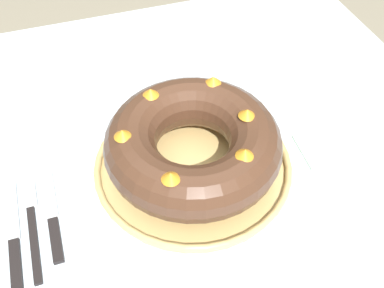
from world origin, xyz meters
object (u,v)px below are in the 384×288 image
at_px(serving_dish, 192,165).
at_px(serving_knife, 14,243).
at_px(napkin, 332,147).
at_px(fork, 32,222).
at_px(bundt_cake, 192,144).
at_px(cake_knife, 53,221).

bearing_deg(serving_dish, serving_knife, -170.14).
distance_m(serving_knife, napkin, 0.58).
bearing_deg(serving_knife, fork, 46.33).
bearing_deg(fork, serving_knife, -131.71).
height_order(bundt_cake, serving_knife, bundt_cake).
relative_size(bundt_cake, cake_knife, 1.66).
bearing_deg(fork, napkin, 1.64).
height_order(bundt_cake, cake_knife, bundt_cake).
relative_size(fork, serving_knife, 0.88).
bearing_deg(serving_knife, serving_dish, 10.45).
xyz_separation_m(bundt_cake, cake_knife, (-0.25, -0.03, -0.06)).
xyz_separation_m(fork, napkin, (0.55, -0.01, -0.00)).
xyz_separation_m(bundt_cake, napkin, (0.27, -0.03, -0.07)).
distance_m(bundt_cake, serving_knife, 0.32).
relative_size(serving_dish, napkin, 2.79).
height_order(serving_dish, serving_knife, serving_dish).
bearing_deg(serving_knife, bundt_cake, 10.45).
relative_size(bundt_cake, napkin, 2.41).
bearing_deg(serving_dish, fork, -175.22).
xyz_separation_m(fork, serving_knife, (-0.03, -0.03, 0.00)).
relative_size(bundt_cake, fork, 1.54).
distance_m(fork, serving_knife, 0.04).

